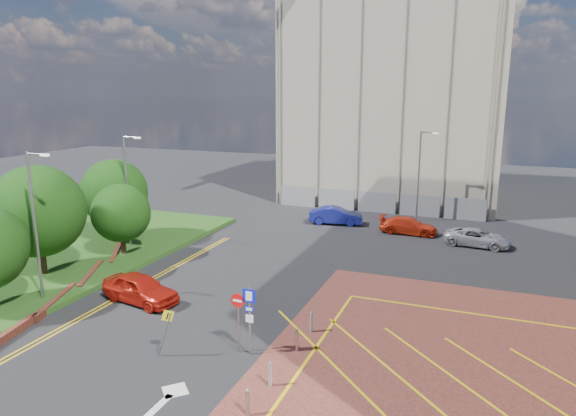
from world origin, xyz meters
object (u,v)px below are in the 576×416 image
Objects in this scene: lamp_left_near at (35,220)px; warning_sign at (166,328)px; car_red_back at (408,226)px; car_red_left at (140,288)px; lamp_back at (420,173)px; tree_b at (38,211)px; tree_d at (114,192)px; car_silver_back at (477,238)px; tree_c at (121,213)px; car_blue_back at (336,216)px; lamp_left_far at (127,186)px; sign_cluster at (245,312)px.

lamp_left_near is 10.57m from warning_sign.
car_red_left is at bearing 150.78° from car_red_back.
warning_sign reaches higher than car_red_back.
lamp_left_near reaches higher than lamp_back.
lamp_back reaches higher than car_red_left.
tree_b is 27.10m from car_red_back.
tree_d is at bearing 55.41° from car_red_left.
car_silver_back is at bearing -32.75° from car_red_left.
tree_b reaches higher than car_red_left.
lamp_left_near is at bearing -82.31° from tree_c.
lamp_left_near is 1.74× the size of car_blue_back.
tree_c is 8.74m from car_red_left.
tree_d reaches higher than tree_c.
car_red_back is at bearing 32.12° from lamp_left_far.
sign_cluster is at bearing -97.97° from lamp_back.
car_red_left is (7.92, -0.96, -3.45)m from tree_b.
sign_cluster is (13.80, -9.02, -1.24)m from tree_c.
car_red_back is (16.37, 21.53, -3.99)m from lamp_left_near.
lamp_left_far reaches higher than tree_d.
car_red_back is (19.45, 18.53, -3.56)m from tree_b.
tree_d is at bearing 118.64° from car_red_back.
tree_b is 1.11× the size of tree_d.
lamp_left_far is (1.08, 7.00, 0.42)m from tree_b.
car_silver_back is (23.69, 9.92, -4.01)m from lamp_left_far.
warning_sign is 25.52m from car_silver_back.
tree_c is 15.23m from warning_sign.
sign_cluster is 22.82m from car_silver_back.
tree_c is 25.19m from lamp_back.
tree_b reaches higher than car_silver_back.
warning_sign is at bearing -23.64° from tree_b.
tree_b is at bearing 130.04° from car_silver_back.
warning_sign is 25.05m from car_red_back.
lamp_left_near reaches higher than car_blue_back.
lamp_back is 8.25m from car_blue_back.
tree_c reaches higher than car_blue_back.
lamp_left_far is 24.46m from lamp_back.
tree_d is (-1.00, 8.00, -0.37)m from tree_b.
lamp_left_near is 1.00× the size of lamp_back.
tree_d is 19.53m from warning_sign.
lamp_left_near is 27.34m from car_red_back.
car_red_left is (8.92, -8.96, -3.08)m from tree_d.
tree_c is at bearing 135.53° from warning_sign.
lamp_left_near is at bearing -69.65° from tree_d.
sign_cluster is 0.68× the size of car_silver_back.
car_silver_back is at bearing 42.57° from lamp_left_near.
car_blue_back reaches higher than car_red_back.
lamp_left_near is 1.71× the size of car_silver_back.
car_blue_back is at bearing -150.88° from lamp_back.
tree_d is 0.76× the size of lamp_left_near.
lamp_left_near reaches higher than tree_d.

